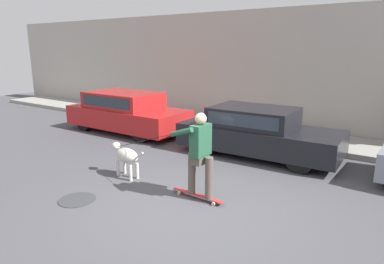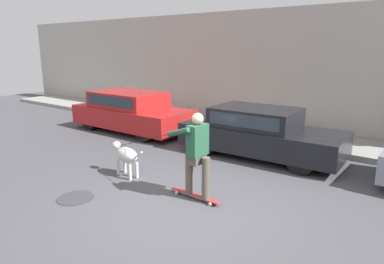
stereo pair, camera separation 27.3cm
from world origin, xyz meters
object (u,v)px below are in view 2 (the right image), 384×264
(parked_car_1, at_px, (259,133))
(dog, at_px, (126,155))
(skateboarder, at_px, (197,152))
(parked_car_0, at_px, (131,112))

(parked_car_1, height_order, dog, parked_car_1)
(skateboarder, bearing_deg, parked_car_1, -83.09)
(parked_car_1, relative_size, skateboarder, 1.48)
(dog, bearing_deg, parked_car_0, -37.08)
(parked_car_1, distance_m, dog, 3.59)
(parked_car_1, bearing_deg, dog, -121.10)
(parked_car_0, bearing_deg, skateboarder, -31.75)
(parked_car_0, xyz_separation_m, parked_car_1, (4.87, -0.00, -0.04))
(parked_car_0, height_order, parked_car_1, parked_car_0)
(parked_car_1, xyz_separation_m, skateboarder, (0.26, -3.19, 0.33))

